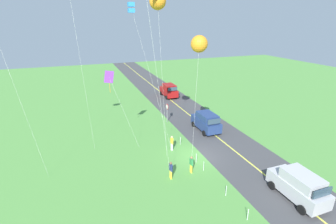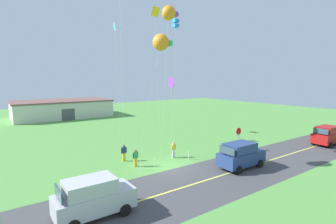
{
  "view_description": "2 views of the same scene",
  "coord_description": "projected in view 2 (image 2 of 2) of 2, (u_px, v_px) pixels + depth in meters",
  "views": [
    {
      "loc": [
        -18.81,
        10.2,
        12.58
      ],
      "look_at": [
        1.04,
        2.79,
        4.65
      ],
      "focal_mm": 26.11,
      "sensor_mm": 36.0,
      "label": 1
    },
    {
      "loc": [
        -12.44,
        -17.55,
        7.74
      ],
      "look_at": [
        2.11,
        3.15,
        4.45
      ],
      "focal_mm": 27.03,
      "sensor_mm": 36.0,
      "label": 2
    }
  ],
  "objects": [
    {
      "name": "fence_post_1",
      "position": [
        100.0,
        175.0,
        19.41
      ],
      "size": [
        0.05,
        0.05,
        0.9
      ],
      "primitive_type": "cylinder",
      "color": "silver",
      "rests_on": "ground"
    },
    {
      "name": "ground_plane",
      "position": [
        169.0,
        168.0,
        22.34
      ],
      "size": [
        120.0,
        120.0,
        0.1
      ],
      "primitive_type": "cube",
      "color": "#549342"
    },
    {
      "name": "stop_sign",
      "position": [
        238.0,
        135.0,
        27.22
      ],
      "size": [
        0.76,
        0.08,
        2.56
      ],
      "color": "gray",
      "rests_on": "ground"
    },
    {
      "name": "kite_yellow_high",
      "position": [
        161.0,
        42.0,
        21.24
      ],
      "size": [
        3.12,
        1.97,
        11.51
      ],
      "color": "silver",
      "rests_on": "ground"
    },
    {
      "name": "person_child_watcher",
      "position": [
        135.0,
        157.0,
        22.42
      ],
      "size": [
        0.58,
        0.22,
        1.6
      ],
      "rotation": [
        0.0,
        0.0,
        3.74
      ],
      "color": "yellow",
      "rests_on": "ground"
    },
    {
      "name": "car_suv_foreground",
      "position": [
        241.0,
        155.0,
        22.12
      ],
      "size": [
        4.4,
        2.12,
        2.24
      ],
      "color": "navy",
      "rests_on": "ground"
    },
    {
      "name": "warehouse_distant",
      "position": [
        62.0,
        109.0,
        51.72
      ],
      "size": [
        18.36,
        10.2,
        3.5
      ],
      "color": "beige",
      "rests_on": "ground"
    },
    {
      "name": "person_adult_companion",
      "position": [
        124.0,
        152.0,
        23.93
      ],
      "size": [
        0.58,
        0.22,
        1.6
      ],
      "rotation": [
        0.0,
        0.0,
        6.12
      ],
      "color": "yellow",
      "rests_on": "ground"
    },
    {
      "name": "car_parked_east_far",
      "position": [
        327.0,
        135.0,
        29.95
      ],
      "size": [
        4.4,
        2.12,
        2.24
      ],
      "color": "maroon",
      "rests_on": "ground"
    },
    {
      "name": "kite_orange_near",
      "position": [
        156.0,
        15.0,
        31.4
      ],
      "size": [
        0.97,
        0.96,
        16.75
      ],
      "color": "silver",
      "rests_on": "ground"
    },
    {
      "name": "kite_pink_drift",
      "position": [
        171.0,
        83.0,
        30.48
      ],
      "size": [
        1.81,
        2.87,
        8.06
      ],
      "color": "silver",
      "rests_on": "ground"
    },
    {
      "name": "fence_post_4",
      "position": [
        189.0,
        155.0,
        24.45
      ],
      "size": [
        0.05,
        0.05,
        0.9
      ],
      "primitive_type": "cylinder",
      "color": "silver",
      "rests_on": "ground"
    },
    {
      "name": "person_adult_near",
      "position": [
        174.0,
        149.0,
        24.99
      ],
      "size": [
        0.58,
        0.22,
        1.6
      ],
      "rotation": [
        0.0,
        0.0,
        0.43
      ],
      "color": "silver",
      "rests_on": "ground"
    },
    {
      "name": "kite_green_far",
      "position": [
        115.0,
        27.0,
        34.32
      ],
      "size": [
        0.91,
        2.61,
        15.39
      ],
      "color": "silver",
      "rests_on": "ground"
    },
    {
      "name": "fence_post_2",
      "position": [
        141.0,
        166.0,
        21.44
      ],
      "size": [
        0.05,
        0.05,
        0.9
      ],
      "primitive_type": "cylinder",
      "color": "silver",
      "rests_on": "ground"
    },
    {
      "name": "asphalt_road",
      "position": [
        200.0,
        182.0,
        19.09
      ],
      "size": [
        120.0,
        7.0,
        0.0
      ],
      "primitive_type": "cube",
      "color": "#424244",
      "rests_on": "ground"
    },
    {
      "name": "fence_post_0",
      "position": [
        64.0,
        183.0,
        17.92
      ],
      "size": [
        0.05,
        0.05,
        0.9
      ],
      "primitive_type": "cylinder",
      "color": "silver",
      "rests_on": "ground"
    },
    {
      "name": "kite_red_low",
      "position": [
        176.0,
        24.0,
        27.17
      ],
      "size": [
        2.74,
        3.3,
        14.13
      ],
      "color": "silver",
      "rests_on": "ground"
    },
    {
      "name": "kite_cyan_top",
      "position": [
        169.0,
        13.0,
        24.48
      ],
      "size": [
        2.37,
        1.4,
        14.81
      ],
      "color": "silver",
      "rests_on": "ground"
    },
    {
      "name": "road_centre_stripe",
      "position": [
        200.0,
        182.0,
        19.09
      ],
      "size": [
        120.0,
        0.16,
        0.0
      ],
      "primitive_type": "cube",
      "color": "#E5E04C",
      "rests_on": "asphalt_road"
    },
    {
      "name": "car_parked_west_near",
      "position": [
        93.0,
        197.0,
        14.2
      ],
      "size": [
        4.4,
        2.12,
        2.24
      ],
      "color": "#B7B7BC",
      "rests_on": "ground"
    },
    {
      "name": "fence_post_3",
      "position": [
        155.0,
        162.0,
        22.26
      ],
      "size": [
        0.05,
        0.05,
        0.9
      ],
      "primitive_type": "cylinder",
      "color": "silver",
      "rests_on": "ground"
    }
  ]
}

